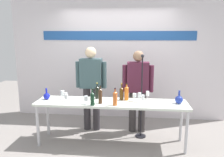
# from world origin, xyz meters

# --- Properties ---
(ground_plane) EXTENTS (10.00, 10.00, 0.00)m
(ground_plane) POSITION_xyz_m (0.00, 0.00, 0.00)
(ground_plane) COLOR gray
(back_wall) EXTENTS (4.87, 0.11, 3.00)m
(back_wall) POSITION_xyz_m (0.00, 1.40, 1.50)
(back_wall) COLOR silver
(back_wall) RESTS_ON ground
(display_table) EXTENTS (2.63, 0.56, 0.78)m
(display_table) POSITION_xyz_m (0.00, 0.00, 0.72)
(display_table) COLOR white
(display_table) RESTS_ON ground
(decanter_blue_left) EXTENTS (0.12, 0.12, 0.21)m
(decanter_blue_left) POSITION_xyz_m (-1.17, 0.03, 0.84)
(decanter_blue_left) COLOR #1822B4
(decanter_blue_left) RESTS_ON display_table
(decanter_blue_right) EXTENTS (0.13, 0.13, 0.23)m
(decanter_blue_right) POSITION_xyz_m (1.15, 0.03, 0.85)
(decanter_blue_right) COLOR #2338A0
(decanter_blue_right) RESTS_ON display_table
(presenter_left) EXTENTS (0.62, 0.22, 1.69)m
(presenter_left) POSITION_xyz_m (-0.46, 0.57, 0.97)
(presenter_left) COLOR #322E33
(presenter_left) RESTS_ON ground
(presenter_right) EXTENTS (0.61, 0.22, 1.63)m
(presenter_right) POSITION_xyz_m (0.46, 0.57, 0.93)
(presenter_right) COLOR #363132
(presenter_right) RESTS_ON ground
(wine_bottle_0) EXTENTS (0.07, 0.07, 0.30)m
(wine_bottle_0) POSITION_xyz_m (0.17, 0.15, 0.90)
(wine_bottle_0) COLOR #492E0C
(wine_bottle_0) RESTS_ON display_table
(wine_bottle_1) EXTENTS (0.07, 0.07, 0.32)m
(wine_bottle_1) POSITION_xyz_m (-0.17, -0.11, 0.92)
(wine_bottle_1) COLOR #452C1B
(wine_bottle_1) RESTS_ON display_table
(wine_bottle_2) EXTENTS (0.08, 0.08, 0.29)m
(wine_bottle_2) POSITION_xyz_m (-0.27, 0.18, 0.90)
(wine_bottle_2) COLOR black
(wine_bottle_2) RESTS_ON display_table
(wine_bottle_3) EXTENTS (0.07, 0.07, 0.28)m
(wine_bottle_3) POSITION_xyz_m (-0.28, -0.23, 0.90)
(wine_bottle_3) COLOR #133320
(wine_bottle_3) RESTS_ON display_table
(wine_bottle_4) EXTENTS (0.07, 0.07, 0.30)m
(wine_bottle_4) POSITION_xyz_m (0.26, 0.13, 0.91)
(wine_bottle_4) COLOR orange
(wine_bottle_4) RESTS_ON display_table
(wine_bottle_5) EXTENTS (0.07, 0.07, 0.29)m
(wine_bottle_5) POSITION_xyz_m (0.09, -0.18, 0.91)
(wine_bottle_5) COLOR #D46329
(wine_bottle_5) RESTS_ON display_table
(wine_glass_left_0) EXTENTS (0.07, 0.07, 0.15)m
(wine_glass_left_0) POSITION_xyz_m (-0.40, -0.18, 0.88)
(wine_glass_left_0) COLOR white
(wine_glass_left_0) RESTS_ON display_table
(wine_glass_left_1) EXTENTS (0.06, 0.06, 0.16)m
(wine_glass_left_1) POSITION_xyz_m (-0.74, -0.18, 0.89)
(wine_glass_left_1) COLOR white
(wine_glass_left_1) RESTS_ON display_table
(wine_glass_left_2) EXTENTS (0.07, 0.07, 0.17)m
(wine_glass_left_2) POSITION_xyz_m (-0.88, 0.04, 0.90)
(wine_glass_left_2) COLOR white
(wine_glass_left_2) RESTS_ON display_table
(wine_glass_left_3) EXTENTS (0.07, 0.07, 0.16)m
(wine_glass_left_3) POSITION_xyz_m (-0.79, -0.06, 0.89)
(wine_glass_left_3) COLOR white
(wine_glass_left_3) RESTS_ON display_table
(wine_glass_right_0) EXTENTS (0.06, 0.06, 0.17)m
(wine_glass_right_0) POSITION_xyz_m (0.49, 0.05, 0.90)
(wine_glass_right_0) COLOR white
(wine_glass_right_0) RESTS_ON display_table
(wine_glass_right_1) EXTENTS (0.06, 0.06, 0.15)m
(wine_glass_right_1) POSITION_xyz_m (0.64, 0.22, 0.88)
(wine_glass_right_1) COLOR white
(wine_glass_right_1) RESTS_ON display_table
(wine_glass_right_2) EXTENTS (0.06, 0.06, 0.14)m
(wine_glass_right_2) POSITION_xyz_m (0.40, 0.09, 0.88)
(wine_glass_right_2) COLOR white
(wine_glass_right_2) RESTS_ON display_table
(wine_glass_right_3) EXTENTS (0.06, 0.06, 0.16)m
(wine_glass_right_3) POSITION_xyz_m (0.54, -0.09, 0.90)
(wine_glass_right_3) COLOR white
(wine_glass_right_3) RESTS_ON display_table
(microphone_stand) EXTENTS (0.20, 0.20, 1.58)m
(microphone_stand) POSITION_xyz_m (0.53, 0.33, 0.53)
(microphone_stand) COLOR black
(microphone_stand) RESTS_ON ground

